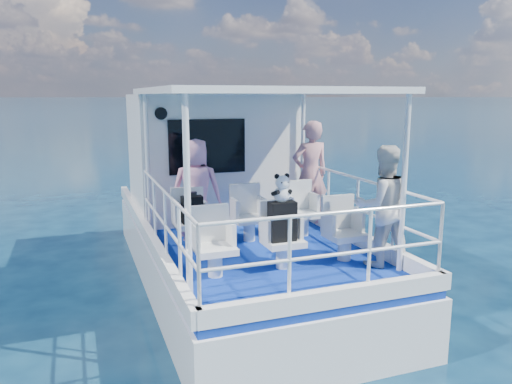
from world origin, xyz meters
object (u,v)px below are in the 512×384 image
at_px(passenger_port_fwd, 196,190).
at_px(passenger_stbd_aft, 383,206).
at_px(backpack_center, 282,221).
at_px(panda, 282,188).

relative_size(passenger_port_fwd, passenger_stbd_aft, 0.99).
distance_m(backpack_center, panda, 0.43).
bearing_deg(passenger_stbd_aft, passenger_port_fwd, -34.32).
bearing_deg(passenger_stbd_aft, backpack_center, -0.88).
height_order(passenger_port_fwd, passenger_stbd_aft, passenger_stbd_aft).
distance_m(passenger_port_fwd, panda, 1.87).
relative_size(passenger_port_fwd, panda, 4.40).
bearing_deg(backpack_center, panda, -158.07).
xyz_separation_m(passenger_stbd_aft, panda, (-1.30, 0.26, 0.27)).
relative_size(backpack_center, panda, 1.42).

